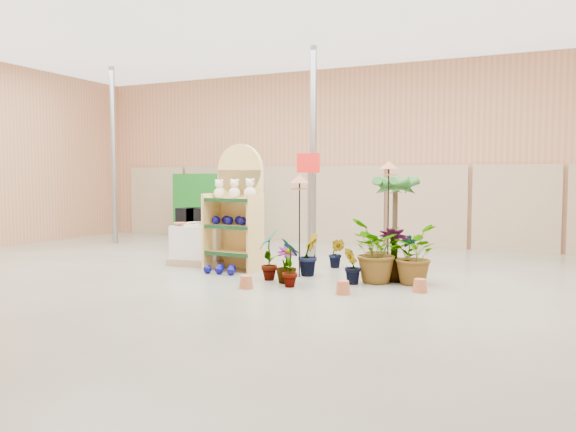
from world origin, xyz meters
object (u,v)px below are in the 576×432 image
at_px(display_shelf, 237,212).
at_px(pallet_stack, 202,244).
at_px(potted_plant_2, 378,251).
at_px(bird_table_front, 300,182).

bearing_deg(display_shelf, pallet_stack, 173.26).
distance_m(pallet_stack, potted_plant_2, 3.72).
height_order(pallet_stack, potted_plant_2, potted_plant_2).
bearing_deg(pallet_stack, bird_table_front, -19.58).
bearing_deg(display_shelf, potted_plant_2, -2.06).
xyz_separation_m(display_shelf, potted_plant_2, (2.76, -0.34, -0.54)).
bearing_deg(potted_plant_2, display_shelf, 172.96).
bearing_deg(bird_table_front, potted_plant_2, 0.33).
height_order(display_shelf, potted_plant_2, display_shelf).
relative_size(display_shelf, pallet_stack, 1.97).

